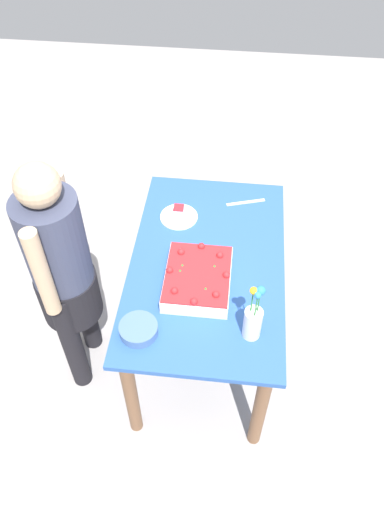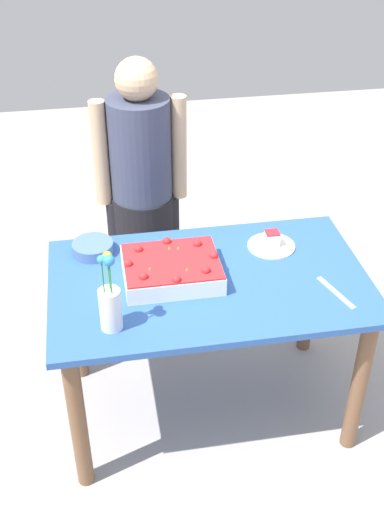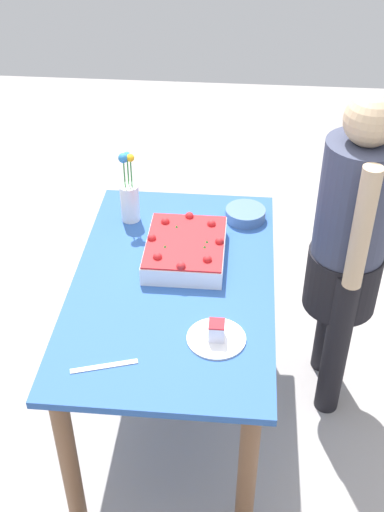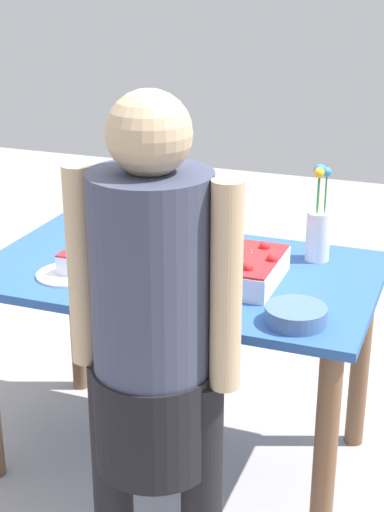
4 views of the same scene
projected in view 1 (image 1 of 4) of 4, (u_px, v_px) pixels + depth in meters
The scene contains 8 objects.
ground_plane at pixel (205, 341), 3.18m from camera, with size 8.00×8.00×0.00m, color #9F9996.
dining_table at pixel (207, 278), 2.71m from camera, with size 1.33×0.80×0.77m.
sheet_cake at pixel (198, 279), 2.47m from camera, with size 0.40×0.32×0.11m.
serving_plate_with_slice at pixel (179, 215), 2.82m from camera, with size 0.21×0.21×0.08m.
cake_knife at pixel (246, 202), 2.92m from camera, with size 0.23×0.02×0.00m, color silver.
flower_vase at pixel (253, 320), 2.22m from camera, with size 0.08×0.08×0.34m.
fruit_bowl at pixel (139, 329), 2.30m from camera, with size 0.18×0.18×0.05m, color #4A6A99.
person_standing at pixel (62, 270), 2.46m from camera, with size 0.45×0.31×1.49m.
Camera 1 is at (1.72, 0.11, 2.72)m, focal length 35.00 mm.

